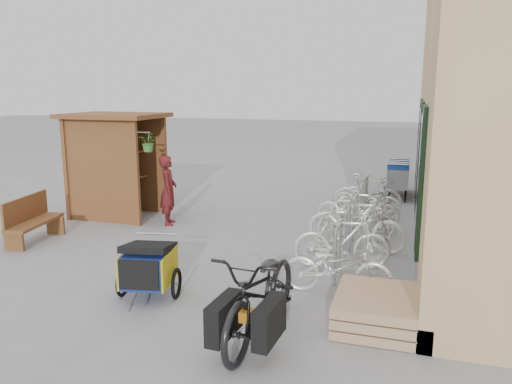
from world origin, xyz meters
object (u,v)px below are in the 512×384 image
(bench, at_px, (32,219))
(bike_6, at_px, (367,199))
(cargo_bike, at_px, (262,294))
(bike_7, at_px, (367,194))
(bike_2, at_px, (356,224))
(bike_4, at_px, (353,210))
(pallet_stack, at_px, (376,309))
(child_trailer, at_px, (148,265))
(bike_3, at_px, (356,220))
(bike_0, at_px, (337,267))
(bike_5, at_px, (364,208))
(kiosk, at_px, (112,150))
(shopping_carts, at_px, (399,174))
(person_kiosk, at_px, (168,190))
(bike_1, at_px, (342,240))

(bench, xyz_separation_m, bike_6, (6.06, 3.98, -0.04))
(cargo_bike, xyz_separation_m, bike_7, (0.64, 6.64, -0.08))
(bike_2, bearing_deg, bike_4, 19.58)
(bike_6, bearing_deg, pallet_stack, -162.70)
(child_trailer, xyz_separation_m, bike_3, (2.55, 3.50, -0.01))
(bike_0, relative_size, bike_5, 1.05)
(bench, relative_size, bike_2, 0.79)
(cargo_bike, bearing_deg, kiosk, 141.30)
(bike_0, bearing_deg, child_trailer, 105.09)
(child_trailer, distance_m, bike_7, 6.46)
(shopping_carts, xyz_separation_m, bike_3, (-0.63, -4.80, -0.15))
(bench, bearing_deg, person_kiosk, 36.67)
(shopping_carts, distance_m, bike_3, 4.84)
(bike_4, bearing_deg, bike_1, -164.01)
(child_trailer, height_order, bike_3, bike_3)
(bench, relative_size, bike_4, 0.90)
(bike_1, bearing_deg, bike_0, 171.92)
(pallet_stack, height_order, bike_7, bike_7)
(child_trailer, height_order, bike_4, bike_4)
(shopping_carts, relative_size, child_trailer, 1.33)
(child_trailer, height_order, bike_0, child_trailer)
(bike_1, height_order, bike_6, bike_1)
(person_kiosk, height_order, bike_6, person_kiosk)
(shopping_carts, xyz_separation_m, bike_2, (-0.59, -5.21, -0.12))
(person_kiosk, distance_m, bike_3, 4.11)
(bike_3, height_order, bike_5, bike_3)
(cargo_bike, xyz_separation_m, bike_2, (0.69, 3.78, -0.07))
(bike_4, bearing_deg, bench, 129.05)
(bike_1, bearing_deg, bike_5, -14.77)
(bench, height_order, shopping_carts, shopping_carts)
(bench, distance_m, child_trailer, 3.86)
(child_trailer, height_order, bike_7, bike_7)
(bench, height_order, bike_0, bench)
(bike_6, bearing_deg, bike_3, -169.42)
(person_kiosk, relative_size, bike_4, 0.93)
(bike_1, xyz_separation_m, bike_2, (0.11, 1.10, 0.01))
(bike_2, bearing_deg, bike_0, -169.53)
(person_kiosk, xyz_separation_m, bike_4, (3.94, 0.78, -0.34))
(bike_0, relative_size, bike_1, 0.97)
(bike_0, distance_m, bike_4, 3.53)
(bike_0, distance_m, bike_6, 4.73)
(bike_0, bearing_deg, pallet_stack, -148.27)
(pallet_stack, height_order, bike_6, bike_6)
(pallet_stack, distance_m, bike_7, 5.93)
(pallet_stack, relative_size, child_trailer, 0.81)
(child_trailer, bearing_deg, cargo_bike, -31.14)
(bike_4, bearing_deg, bike_6, 5.41)
(kiosk, distance_m, shopping_carts, 7.71)
(child_trailer, xyz_separation_m, bike_0, (2.57, 0.90, -0.06))
(bike_1, bearing_deg, bench, 80.72)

